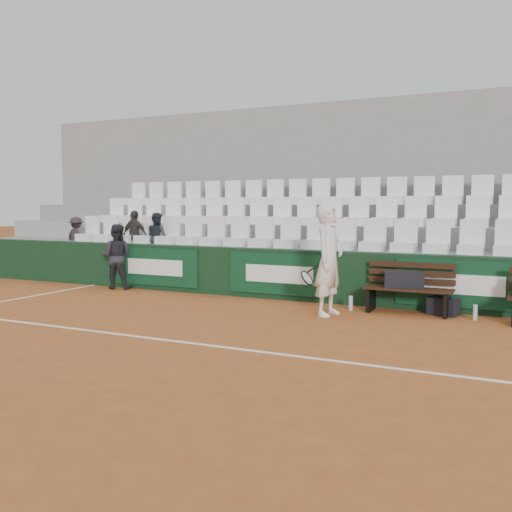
{
  "coord_description": "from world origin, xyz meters",
  "views": [
    {
      "loc": [
        4.31,
        -6.46,
        1.86
      ],
      "look_at": [
        -0.02,
        2.4,
        1.0
      ],
      "focal_mm": 40.0,
      "sensor_mm": 36.0,
      "label": 1
    }
  ],
  "objects_px": {
    "sports_bag_left": "(404,279)",
    "sports_bag_ground": "(443,307)",
    "water_bottle_far": "(475,312)",
    "tennis_player": "(329,260)",
    "ball_kid": "(117,257)",
    "spectator_a": "(76,220)",
    "bench_left": "(408,301)",
    "water_bottle_near": "(351,303)",
    "spectator_b": "(135,217)",
    "spectator_c": "(157,218)"
  },
  "relations": [
    {
      "from": "water_bottle_near",
      "to": "spectator_b",
      "type": "distance_m",
      "value": 5.97
    },
    {
      "from": "sports_bag_left",
      "to": "spectator_c",
      "type": "height_order",
      "value": "spectator_c"
    },
    {
      "from": "sports_bag_ground",
      "to": "ball_kid",
      "type": "height_order",
      "value": "ball_kid"
    },
    {
      "from": "water_bottle_near",
      "to": "spectator_c",
      "type": "xyz_separation_m",
      "value": [
        -5.03,
        1.14,
        1.45
      ]
    },
    {
      "from": "water_bottle_far",
      "to": "spectator_a",
      "type": "distance_m",
      "value": 9.77
    },
    {
      "from": "bench_left",
      "to": "spectator_a",
      "type": "bearing_deg",
      "value": 173.19
    },
    {
      "from": "water_bottle_far",
      "to": "spectator_a",
      "type": "height_order",
      "value": "spectator_a"
    },
    {
      "from": "water_bottle_far",
      "to": "tennis_player",
      "type": "relative_size",
      "value": 0.14
    },
    {
      "from": "bench_left",
      "to": "ball_kid",
      "type": "height_order",
      "value": "ball_kid"
    },
    {
      "from": "tennis_player",
      "to": "spectator_a",
      "type": "distance_m",
      "value": 7.54
    },
    {
      "from": "spectator_a",
      "to": "sports_bag_ground",
      "type": "bearing_deg",
      "value": -172.09
    },
    {
      "from": "sports_bag_left",
      "to": "water_bottle_near",
      "type": "bearing_deg",
      "value": -171.18
    },
    {
      "from": "sports_bag_left",
      "to": "spectator_b",
      "type": "bearing_deg",
      "value": 171.41
    },
    {
      "from": "water_bottle_far",
      "to": "tennis_player",
      "type": "xyz_separation_m",
      "value": [
        -2.3,
        -0.64,
        0.82
      ]
    },
    {
      "from": "water_bottle_near",
      "to": "tennis_player",
      "type": "distance_m",
      "value": 1.04
    },
    {
      "from": "bench_left",
      "to": "sports_bag_ground",
      "type": "relative_size",
      "value": 3.08
    },
    {
      "from": "ball_kid",
      "to": "spectator_a",
      "type": "height_order",
      "value": "spectator_a"
    },
    {
      "from": "water_bottle_far",
      "to": "spectator_b",
      "type": "distance_m",
      "value": 7.98
    },
    {
      "from": "sports_bag_ground",
      "to": "spectator_a",
      "type": "distance_m",
      "value": 9.22
    },
    {
      "from": "bench_left",
      "to": "water_bottle_near",
      "type": "bearing_deg",
      "value": -173.05
    },
    {
      "from": "sports_bag_left",
      "to": "spectator_b",
      "type": "height_order",
      "value": "spectator_b"
    },
    {
      "from": "tennis_player",
      "to": "spectator_c",
      "type": "xyz_separation_m",
      "value": [
        -4.82,
        1.75,
        0.64
      ]
    },
    {
      "from": "water_bottle_near",
      "to": "bench_left",
      "type": "bearing_deg",
      "value": 6.95
    },
    {
      "from": "sports_bag_left",
      "to": "bench_left",
      "type": "bearing_deg",
      "value": -14.96
    },
    {
      "from": "spectator_c",
      "to": "spectator_a",
      "type": "bearing_deg",
      "value": 20.24
    },
    {
      "from": "sports_bag_left",
      "to": "spectator_b",
      "type": "xyz_separation_m",
      "value": [
        -6.58,
        0.99,
        1.02
      ]
    },
    {
      "from": "water_bottle_near",
      "to": "ball_kid",
      "type": "relative_size",
      "value": 0.18
    },
    {
      "from": "sports_bag_left",
      "to": "water_bottle_far",
      "type": "xyz_separation_m",
      "value": [
        1.18,
        -0.11,
        -0.46
      ]
    },
    {
      "from": "sports_bag_left",
      "to": "sports_bag_ground",
      "type": "relative_size",
      "value": 1.36
    },
    {
      "from": "spectator_c",
      "to": "water_bottle_far",
      "type": "bearing_deg",
      "value": -168.6
    },
    {
      "from": "spectator_a",
      "to": "sports_bag_left",
      "type": "bearing_deg",
      "value": -173.27
    },
    {
      "from": "water_bottle_far",
      "to": "spectator_b",
      "type": "height_order",
      "value": "spectator_b"
    },
    {
      "from": "bench_left",
      "to": "sports_bag_ground",
      "type": "height_order",
      "value": "bench_left"
    },
    {
      "from": "spectator_c",
      "to": "ball_kid",
      "type": "bearing_deg",
      "value": 79.69
    },
    {
      "from": "bench_left",
      "to": "spectator_b",
      "type": "height_order",
      "value": "spectator_b"
    },
    {
      "from": "sports_bag_left",
      "to": "spectator_b",
      "type": "distance_m",
      "value": 6.73
    },
    {
      "from": "sports_bag_ground",
      "to": "spectator_a",
      "type": "height_order",
      "value": "spectator_a"
    },
    {
      "from": "tennis_player",
      "to": "ball_kid",
      "type": "xyz_separation_m",
      "value": [
        -5.32,
        0.89,
        -0.22
      ]
    },
    {
      "from": "spectator_a",
      "to": "spectator_c",
      "type": "bearing_deg",
      "value": -166.54
    },
    {
      "from": "sports_bag_ground",
      "to": "spectator_b",
      "type": "bearing_deg",
      "value": 173.05
    },
    {
      "from": "water_bottle_far",
      "to": "tennis_player",
      "type": "distance_m",
      "value": 2.53
    },
    {
      "from": "spectator_a",
      "to": "water_bottle_far",
      "type": "bearing_deg",
      "value": -173.11
    },
    {
      "from": "spectator_b",
      "to": "sports_bag_left",
      "type": "bearing_deg",
      "value": 171.55
    },
    {
      "from": "water_bottle_near",
      "to": "spectator_c",
      "type": "height_order",
      "value": "spectator_c"
    },
    {
      "from": "bench_left",
      "to": "spectator_c",
      "type": "relative_size",
      "value": 1.29
    },
    {
      "from": "water_bottle_near",
      "to": "spectator_a",
      "type": "distance_m",
      "value": 7.73
    },
    {
      "from": "sports_bag_left",
      "to": "spectator_c",
      "type": "distance_m",
      "value": 6.1
    },
    {
      "from": "sports_bag_ground",
      "to": "water_bottle_near",
      "type": "height_order",
      "value": "sports_bag_ground"
    },
    {
      "from": "water_bottle_near",
      "to": "ball_kid",
      "type": "xyz_separation_m",
      "value": [
        -5.53,
        0.28,
        0.6
      ]
    },
    {
      "from": "sports_bag_left",
      "to": "sports_bag_ground",
      "type": "height_order",
      "value": "sports_bag_left"
    }
  ]
}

